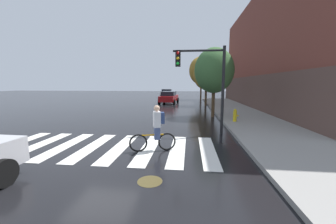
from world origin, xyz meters
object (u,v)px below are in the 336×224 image
object	(u,v)px
fire_hydrant	(235,115)
street_tree_near	(214,71)
cyclist	(156,128)
street_tree_mid	(206,75)
traffic_light_near	(206,75)
sedan_mid	(169,97)
sedan_far	(167,93)
street_tree_far	(201,71)
manhole_cover	(150,181)

from	to	relation	value
fire_hydrant	street_tree_near	size ratio (longest dim) A/B	0.16
cyclist	street_tree_mid	world-z (taller)	street_tree_mid
traffic_light_near	fire_hydrant	size ratio (longest dim) A/B	5.38
sedan_mid	street_tree_mid	xyz separation A→B (m)	(4.39, -2.18, 2.67)
sedan_mid	sedan_far	bearing A→B (deg)	97.88
street_tree_near	street_tree_far	world-z (taller)	street_tree_far
sedan_far	traffic_light_near	xyz separation A→B (m)	(4.69, -24.74, 2.06)
sedan_mid	traffic_light_near	distance (m)	15.53
traffic_light_near	street_tree_mid	world-z (taller)	street_tree_mid
sedan_far	street_tree_near	bearing A→B (deg)	-73.88
manhole_cover	traffic_light_near	world-z (taller)	traffic_light_near
sedan_mid	street_tree_near	xyz separation A→B (m)	(4.32, -9.90, 2.61)
cyclist	fire_hydrant	xyz separation A→B (m)	(3.98, 5.47, -0.31)
fire_hydrant	street_tree_near	xyz separation A→B (m)	(-1.06, 2.47, 2.86)
street_tree_near	street_tree_mid	size ratio (longest dim) A/B	0.98
sedan_far	street_tree_mid	world-z (taller)	street_tree_mid
cyclist	street_tree_near	xyz separation A→B (m)	(2.92, 7.94, 2.55)
manhole_cover	sedan_mid	bearing A→B (deg)	94.63
street_tree_near	street_tree_far	bearing A→B (deg)	90.05
manhole_cover	sedan_far	bearing A→B (deg)	95.69
sedan_far	cyclist	xyz separation A→B (m)	(2.75, -27.55, 0.05)
street_tree_mid	street_tree_far	distance (m)	8.97
sedan_far	cyclist	world-z (taller)	cyclist
cyclist	traffic_light_near	bearing A→B (deg)	55.40
sedan_mid	manhole_cover	bearing A→B (deg)	-85.37
sedan_mid	fire_hydrant	distance (m)	13.49
manhole_cover	street_tree_far	world-z (taller)	street_tree_far
sedan_mid	street_tree_mid	bearing A→B (deg)	-26.46
street_tree_far	traffic_light_near	bearing A→B (deg)	-92.54
cyclist	street_tree_near	size ratio (longest dim) A/B	0.34
manhole_cover	cyclist	world-z (taller)	cyclist
sedan_far	fire_hydrant	world-z (taller)	sedan_far
street_tree_near	cyclist	bearing A→B (deg)	-110.20
manhole_cover	street_tree_near	bearing A→B (deg)	75.26
manhole_cover	street_tree_mid	world-z (taller)	street_tree_mid
street_tree_mid	fire_hydrant	bearing A→B (deg)	-84.43
manhole_cover	street_tree_mid	size ratio (longest dim) A/B	0.13
street_tree_mid	traffic_light_near	bearing A→B (deg)	-94.65
sedan_far	street_tree_near	size ratio (longest dim) A/B	0.89
sedan_mid	traffic_light_near	world-z (taller)	traffic_light_near
sedan_mid	traffic_light_near	xyz separation A→B (m)	(3.34, -15.03, 2.08)
traffic_light_near	street_tree_near	xyz separation A→B (m)	(0.98, 5.13, 0.53)
sedan_mid	fire_hydrant	world-z (taller)	sedan_mid
manhole_cover	fire_hydrant	xyz separation A→B (m)	(3.75, 7.77, 0.53)
sedan_mid	sedan_far	world-z (taller)	sedan_far
manhole_cover	fire_hydrant	bearing A→B (deg)	64.24
manhole_cover	sedan_far	size ratio (longest dim) A/B	0.14
sedan_far	street_tree_far	world-z (taller)	street_tree_far
cyclist	street_tree_near	world-z (taller)	street_tree_near
manhole_cover	sedan_mid	distance (m)	20.22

